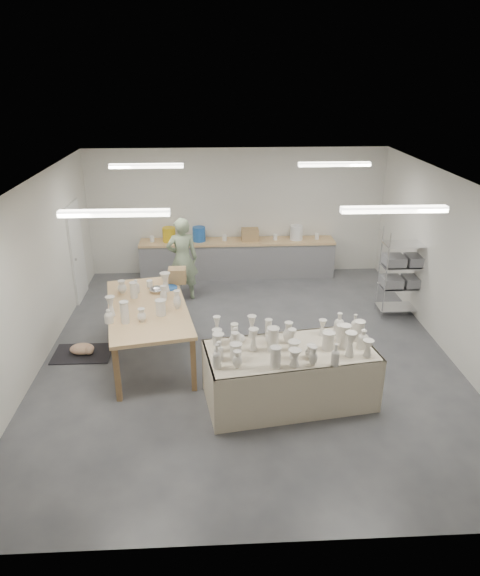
{
  "coord_description": "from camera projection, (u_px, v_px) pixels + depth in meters",
  "views": [
    {
      "loc": [
        -0.54,
        -7.91,
        4.6
      ],
      "look_at": [
        -0.1,
        0.44,
        1.05
      ],
      "focal_mm": 32.0,
      "sensor_mm": 36.0,
      "label": 1
    }
  ],
  "objects": [
    {
      "name": "room",
      "position": [
        241.0,
        240.0,
        8.37
      ],
      "size": [
        8.0,
        8.02,
        3.0
      ],
      "color": "#424449",
      "rests_on": "ground"
    },
    {
      "name": "drying_table",
      "position": [
        290.0,
        373.0,
        7.59
      ],
      "size": [
        2.6,
        1.53,
        1.24
      ],
      "rotation": [
        0.0,
        0.0,
        0.15
      ],
      "color": "olive",
      "rests_on": "ground"
    },
    {
      "name": "wire_shelf",
      "position": [
        403.0,
        272.0,
        10.18
      ],
      "size": [
        0.88,
        0.48,
        1.8
      ],
      "color": "silver",
      "rests_on": "ground"
    },
    {
      "name": "cat",
      "position": [
        83.0,
        349.0,
        8.97
      ],
      "size": [
        0.44,
        0.33,
        0.18
      ],
      "rotation": [
        0.0,
        0.0,
        0.06
      ],
      "color": "white",
      "rests_on": "rug"
    },
    {
      "name": "potter",
      "position": [
        182.0,
        259.0,
        10.91
      ],
      "size": [
        0.72,
        0.52,
        1.81
      ],
      "primitive_type": "imported",
      "rotation": [
        0.0,
        0.0,
        3.28
      ],
      "color": "#8EA37E",
      "rests_on": "ground"
    },
    {
      "name": "red_stool",
      "position": [
        184.0,
        280.0,
        11.39
      ],
      "size": [
        0.38,
        0.38,
        0.34
      ],
      "rotation": [
        0.0,
        0.0,
        0.06
      ],
      "color": "#A71728",
      "rests_on": "ground"
    },
    {
      "name": "work_table",
      "position": [
        149.0,
        304.0,
        8.69
      ],
      "size": [
        1.75,
        2.76,
        1.32
      ],
      "rotation": [
        0.0,
        0.0,
        0.19
      ],
      "color": "tan",
      "rests_on": "ground"
    },
    {
      "name": "back_counter",
      "position": [
        237.0,
        257.0,
        12.29
      ],
      "size": [
        4.6,
        0.6,
        1.24
      ],
      "color": "tan",
      "rests_on": "ground"
    },
    {
      "name": "rug",
      "position": [
        83.0,
        354.0,
        9.02
      ],
      "size": [
        1.0,
        0.7,
        0.02
      ],
      "primitive_type": "cube",
      "color": "black",
      "rests_on": "ground"
    }
  ]
}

